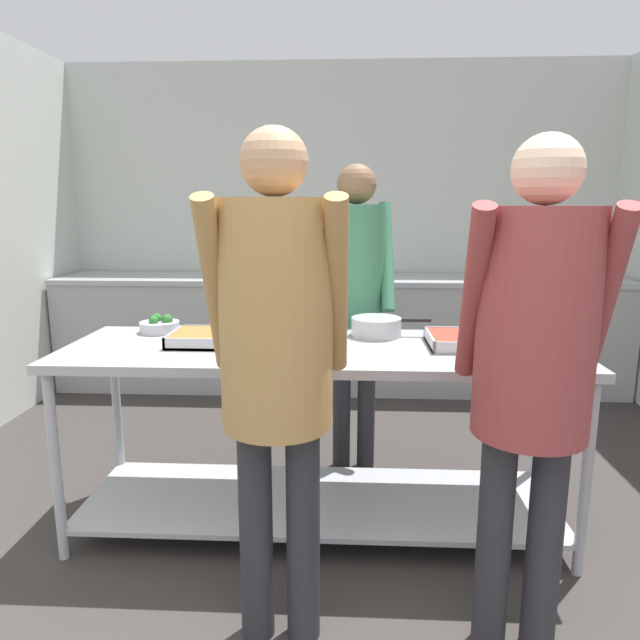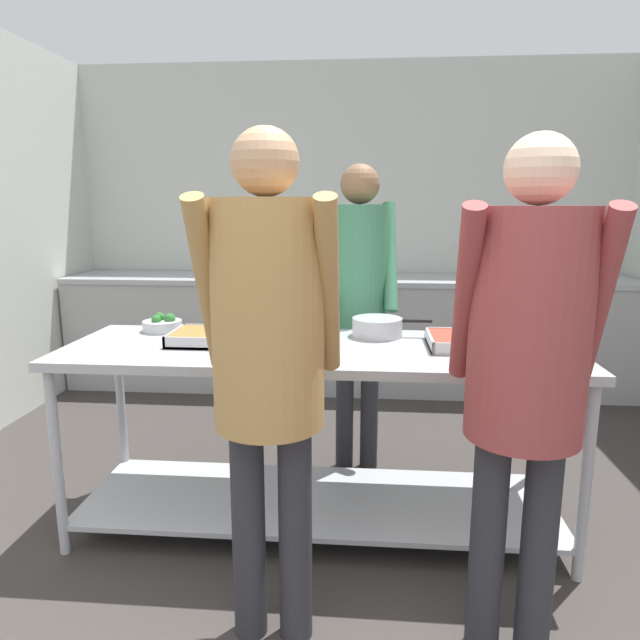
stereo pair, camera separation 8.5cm
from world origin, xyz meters
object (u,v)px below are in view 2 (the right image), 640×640
object	(u,v)px
broccoli_bowl	(162,325)
serving_tray_roast	(475,342)
sauce_pan	(378,326)
guest_serving_right	(527,352)
cook_behind_counter	(359,284)
water_bottle	(492,262)
guest_serving_left	(268,341)
plate_stack	(307,330)
serving_tray_vegetables	(222,337)

from	to	relation	value
broccoli_bowl	serving_tray_roast	world-z (taller)	broccoli_bowl
broccoli_bowl	sauce_pan	size ratio (longest dim) A/B	0.51
guest_serving_right	cook_behind_counter	size ratio (longest dim) A/B	1.00
water_bottle	serving_tray_roast	bearing A→B (deg)	-103.41
sauce_pan	cook_behind_counter	xyz separation A→B (m)	(-0.10, 0.40, 0.15)
broccoli_bowl	guest_serving_left	bearing A→B (deg)	-53.70
guest_serving_right	water_bottle	size ratio (longest dim) A/B	5.75
sauce_pan	guest_serving_right	world-z (taller)	guest_serving_right
sauce_pan	water_bottle	distance (m)	2.07
serving_tray_roast	plate_stack	bearing A→B (deg)	168.13
serving_tray_vegetables	serving_tray_roast	distance (m)	1.14
plate_stack	serving_tray_vegetables	bearing A→B (deg)	-155.72
guest_serving_right	cook_behind_counter	distance (m)	1.45
serving_tray_vegetables	guest_serving_right	xyz separation A→B (m)	(1.15, -0.75, 0.15)
sauce_pan	water_bottle	world-z (taller)	water_bottle
broccoli_bowl	serving_tray_vegetables	distance (m)	0.42
broccoli_bowl	guest_serving_right	world-z (taller)	guest_serving_right
serving_tray_roast	guest_serving_right	size ratio (longest dim) A/B	0.24
water_bottle	plate_stack	bearing A→B (deg)	-123.71
water_bottle	guest_serving_left	bearing A→B (deg)	-114.61
plate_stack	cook_behind_counter	bearing A→B (deg)	60.58
serving_tray_vegetables	sauce_pan	world-z (taller)	sauce_pan
serving_tray_roast	water_bottle	xyz separation A→B (m)	(0.49, 2.04, 0.16)
plate_stack	serving_tray_roast	xyz separation A→B (m)	(0.77, -0.16, -0.00)
plate_stack	broccoli_bowl	bearing A→B (deg)	176.25
serving_tray_vegetables	guest_serving_left	xyz separation A→B (m)	(0.35, -0.75, 0.17)
serving_tray_roast	cook_behind_counter	world-z (taller)	cook_behind_counter
serving_tray_vegetables	guest_serving_left	bearing A→B (deg)	-64.97
guest_serving_right	cook_behind_counter	world-z (taller)	cook_behind_counter
serving_tray_vegetables	plate_stack	bearing A→B (deg)	24.28
plate_stack	water_bottle	bearing A→B (deg)	56.29
plate_stack	sauce_pan	xyz separation A→B (m)	(0.34, 0.02, 0.02)
sauce_pan	guest_serving_left	bearing A→B (deg)	-111.30
broccoli_bowl	sauce_pan	distance (m)	1.07
plate_stack	cook_behind_counter	world-z (taller)	cook_behind_counter
broccoli_bowl	plate_stack	bearing A→B (deg)	-3.75
plate_stack	sauce_pan	distance (m)	0.34
plate_stack	guest_serving_right	world-z (taller)	guest_serving_right
broccoli_bowl	plate_stack	xyz separation A→B (m)	(0.73, -0.05, -0.00)
serving_tray_vegetables	water_bottle	bearing A→B (deg)	51.51
broccoli_bowl	water_bottle	bearing A→B (deg)	42.64
cook_behind_counter	serving_tray_roast	bearing A→B (deg)	-47.85
guest_serving_right	serving_tray_roast	bearing A→B (deg)	91.01
broccoli_bowl	cook_behind_counter	world-z (taller)	cook_behind_counter
broccoli_bowl	plate_stack	size ratio (longest dim) A/B	0.87
sauce_pan	serving_tray_roast	world-z (taller)	sauce_pan
guest_serving_left	guest_serving_right	bearing A→B (deg)	-0.38
guest_serving_left	broccoli_bowl	bearing A→B (deg)	126.30
serving_tray_vegetables	cook_behind_counter	world-z (taller)	cook_behind_counter
cook_behind_counter	water_bottle	distance (m)	1.77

